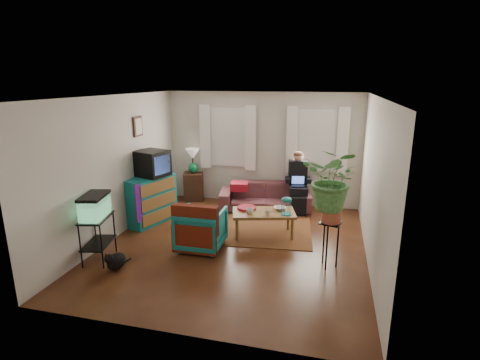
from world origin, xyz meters
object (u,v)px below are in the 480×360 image
(sofa, at_px, (265,192))
(aquarium_stand, at_px, (98,239))
(armchair, at_px, (201,227))
(coffee_table, at_px, (264,224))
(plant_stand, at_px, (329,245))
(dresser, at_px, (149,199))
(side_table, at_px, (194,186))

(sofa, relative_size, aquarium_stand, 2.74)
(armchair, relative_size, coffee_table, 0.68)
(armchair, xyz_separation_m, coffee_table, (0.95, 0.79, -0.15))
(sofa, distance_m, plant_stand, 2.86)
(dresser, xyz_separation_m, armchair, (1.46, -0.93, -0.09))
(aquarium_stand, bearing_deg, dresser, 76.95)
(aquarium_stand, xyz_separation_m, coffee_table, (2.42, 1.62, -0.13))
(side_table, bearing_deg, dresser, -101.78)
(side_table, distance_m, dresser, 1.67)
(sofa, relative_size, plant_stand, 2.68)
(armchair, height_order, coffee_table, armchair)
(side_table, xyz_separation_m, aquarium_stand, (-0.35, -3.39, 0.04))
(side_table, xyz_separation_m, dresser, (-0.34, -1.63, 0.15))
(side_table, height_order, armchair, armchair)
(sofa, height_order, plant_stand, sofa)
(side_table, xyz_separation_m, coffee_table, (2.07, -1.77, -0.09))
(aquarium_stand, distance_m, coffee_table, 2.92)
(sofa, relative_size, armchair, 2.60)
(aquarium_stand, relative_size, coffee_table, 0.64)
(aquarium_stand, height_order, armchair, armchair)
(armchair, height_order, plant_stand, armchair)
(side_table, relative_size, aquarium_stand, 0.90)
(dresser, relative_size, armchair, 1.38)
(plant_stand, bearing_deg, armchair, 175.44)
(armchair, bearing_deg, sofa, -107.60)
(coffee_table, height_order, plant_stand, plant_stand)
(side_table, bearing_deg, plant_stand, -39.74)
(side_table, relative_size, dresser, 0.62)
(dresser, distance_m, plant_stand, 3.79)
(aquarium_stand, relative_size, armchair, 0.95)
(dresser, xyz_separation_m, plant_stand, (3.63, -1.10, -0.11))
(aquarium_stand, relative_size, plant_stand, 0.98)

